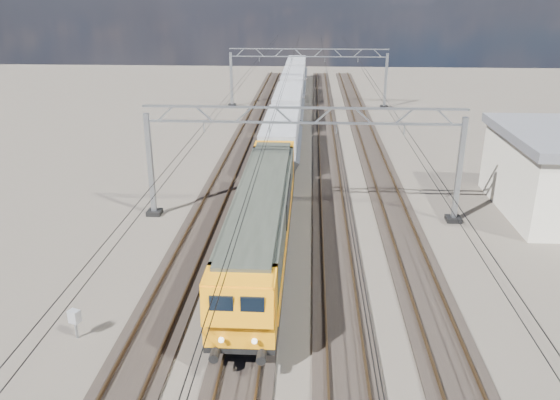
# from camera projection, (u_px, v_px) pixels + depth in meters

# --- Properties ---
(ground) EXTENTS (160.00, 160.00, 0.00)m
(ground) POSITION_uv_depth(u_px,v_px,m) (300.00, 245.00, 30.98)
(ground) COLOR black
(ground) RESTS_ON ground
(track_outer_west) EXTENTS (2.60, 140.00, 0.30)m
(track_outer_west) POSITION_uv_depth(u_px,v_px,m) (196.00, 241.00, 31.28)
(track_outer_west) COLOR black
(track_outer_west) RESTS_ON ground
(track_loco) EXTENTS (2.60, 140.00, 0.30)m
(track_loco) POSITION_uv_depth(u_px,v_px,m) (265.00, 243.00, 31.06)
(track_loco) COLOR black
(track_loco) RESTS_ON ground
(track_inner_east) EXTENTS (2.60, 140.00, 0.30)m
(track_inner_east) POSITION_uv_depth(u_px,v_px,m) (336.00, 245.00, 30.85)
(track_inner_east) COLOR black
(track_inner_east) RESTS_ON ground
(track_outer_east) EXTENTS (2.60, 140.00, 0.30)m
(track_outer_east) POSITION_uv_depth(u_px,v_px,m) (407.00, 246.00, 30.63)
(track_outer_east) COLOR black
(track_outer_east) RESTS_ON ground
(catenary_gantry_mid) EXTENTS (19.90, 0.90, 7.11)m
(catenary_gantry_mid) POSITION_uv_depth(u_px,v_px,m) (303.00, 159.00, 33.32)
(catenary_gantry_mid) COLOR gray
(catenary_gantry_mid) RESTS_ON ground
(catenary_gantry_far) EXTENTS (19.90, 0.90, 7.11)m
(catenary_gantry_far) POSITION_uv_depth(u_px,v_px,m) (308.00, 75.00, 66.91)
(catenary_gantry_far) COLOR gray
(catenary_gantry_far) RESTS_ON ground
(overhead_wires) EXTENTS (12.03, 140.00, 0.53)m
(overhead_wires) POSITION_uv_depth(u_px,v_px,m) (304.00, 115.00, 36.40)
(overhead_wires) COLOR black
(overhead_wires) RESTS_ON ground
(locomotive) EXTENTS (2.76, 21.10, 3.62)m
(locomotive) POSITION_uv_depth(u_px,v_px,m) (262.00, 217.00, 28.85)
(locomotive) COLOR black
(locomotive) RESTS_ON ground
(hopper_wagon_lead) EXTENTS (3.38, 13.00, 3.25)m
(hopper_wagon_lead) POSITION_uv_depth(u_px,v_px,m) (281.00, 136.00, 45.39)
(hopper_wagon_lead) COLOR black
(hopper_wagon_lead) RESTS_ON ground
(hopper_wagon_mid) EXTENTS (3.38, 13.00, 3.25)m
(hopper_wagon_mid) POSITION_uv_depth(u_px,v_px,m) (288.00, 104.00, 58.64)
(hopper_wagon_mid) COLOR black
(hopper_wagon_mid) RESTS_ON ground
(hopper_wagon_third) EXTENTS (3.38, 13.00, 3.25)m
(hopper_wagon_third) POSITION_uv_depth(u_px,v_px,m) (293.00, 83.00, 71.89)
(hopper_wagon_third) COLOR black
(hopper_wagon_third) RESTS_ON ground
(hopper_wagon_fourth) EXTENTS (3.38, 13.00, 3.25)m
(hopper_wagon_fourth) POSITION_uv_depth(u_px,v_px,m) (296.00, 69.00, 85.13)
(hopper_wagon_fourth) COLOR black
(hopper_wagon_fourth) RESTS_ON ground
(trackside_cabinet) EXTENTS (0.52, 0.46, 1.31)m
(trackside_cabinet) POSITION_uv_depth(u_px,v_px,m) (74.00, 317.00, 22.29)
(trackside_cabinet) COLOR gray
(trackside_cabinet) RESTS_ON ground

